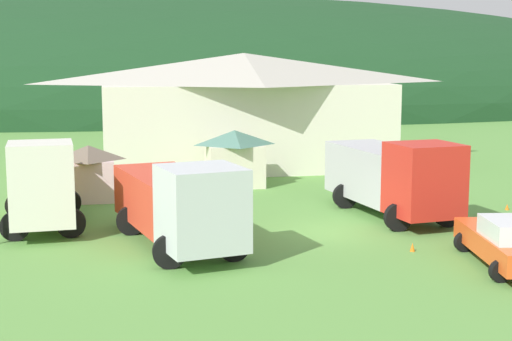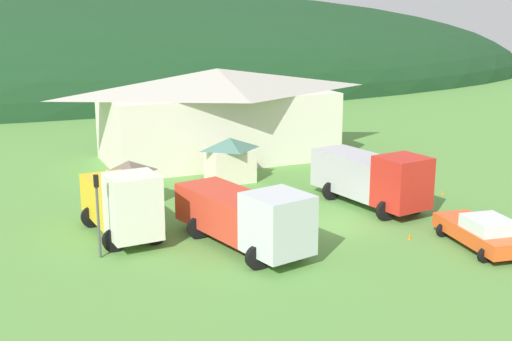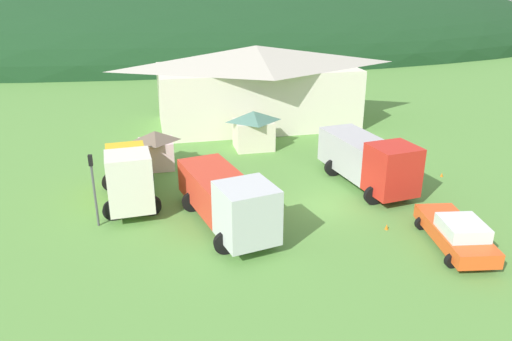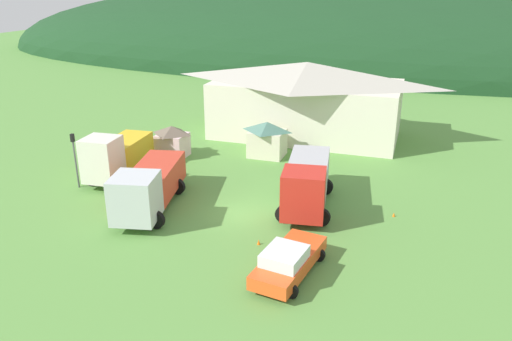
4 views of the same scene
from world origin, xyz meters
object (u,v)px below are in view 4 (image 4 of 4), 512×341
(traffic_light_west, at_px, (75,155))
(traffic_cone_mid_row, at_px, (259,244))
(play_shed_pink, at_px, (172,141))
(play_shed_cream, at_px, (267,138))
(tow_truck_silver, at_px, (148,186))
(service_pickup_orange, at_px, (288,260))
(crane_truck_red, at_px, (307,182))
(heavy_rig_striped, at_px, (116,155))
(traffic_cone_near_pickup, at_px, (394,216))
(depot_building, at_px, (306,98))

(traffic_light_west, distance_m, traffic_cone_mid_row, 15.21)
(play_shed_pink, bearing_deg, play_shed_cream, 19.72)
(tow_truck_silver, bearing_deg, traffic_light_west, -116.56)
(service_pickup_orange, bearing_deg, traffic_light_west, -101.19)
(tow_truck_silver, xyz_separation_m, traffic_cone_mid_row, (7.94, -2.02, -1.66))
(crane_truck_red, xyz_separation_m, service_pickup_orange, (0.96, -7.94, -0.95))
(crane_truck_red, bearing_deg, play_shed_cream, -156.98)
(heavy_rig_striped, distance_m, service_pickup_orange, 17.49)
(traffic_cone_mid_row, bearing_deg, traffic_light_west, 165.83)
(heavy_rig_striped, relative_size, traffic_light_west, 1.77)
(play_shed_pink, xyz_separation_m, traffic_cone_mid_row, (11.27, -11.63, -1.34))
(heavy_rig_striped, bearing_deg, play_shed_cream, 128.04)
(service_pickup_orange, distance_m, traffic_light_west, 18.02)
(play_shed_cream, distance_m, play_shed_pink, 7.78)
(service_pickup_orange, height_order, traffic_light_west, traffic_light_west)
(play_shed_pink, height_order, traffic_cone_near_pickup, play_shed_pink)
(traffic_light_west, height_order, traffic_cone_mid_row, traffic_light_west)
(depot_building, xyz_separation_m, traffic_cone_near_pickup, (9.14, -14.96, -3.51))
(heavy_rig_striped, height_order, traffic_light_west, traffic_light_west)
(crane_truck_red, xyz_separation_m, traffic_light_west, (-15.92, -1.85, 0.64))
(play_shed_cream, height_order, traffic_light_west, traffic_light_west)
(depot_building, xyz_separation_m, play_shed_cream, (-1.66, -6.65, -2.01))
(depot_building, distance_m, service_pickup_orange, 23.92)
(play_shed_cream, xyz_separation_m, tow_truck_silver, (-3.98, -12.24, 0.16))
(depot_building, distance_m, tow_truck_silver, 19.80)
(tow_truck_silver, xyz_separation_m, crane_truck_red, (9.30, 3.51, 0.12))
(crane_truck_red, xyz_separation_m, traffic_cone_near_pickup, (5.48, 0.41, -1.78))
(heavy_rig_striped, height_order, crane_truck_red, heavy_rig_striped)
(depot_building, xyz_separation_m, service_pickup_orange, (4.62, -23.32, -2.68))
(play_shed_cream, distance_m, traffic_light_west, 15.01)
(heavy_rig_striped, xyz_separation_m, traffic_cone_mid_row, (12.93, -6.08, -1.79))
(play_shed_pink, height_order, tow_truck_silver, tow_truck_silver)
(tow_truck_silver, bearing_deg, crane_truck_red, 98.16)
(play_shed_pink, relative_size, crane_truck_red, 0.32)
(play_shed_pink, bearing_deg, depot_building, 45.93)
(play_shed_cream, height_order, traffic_cone_near_pickup, play_shed_cream)
(play_shed_cream, bearing_deg, service_pickup_orange, -69.35)
(play_shed_cream, xyz_separation_m, traffic_cone_near_pickup, (10.80, -8.31, -1.50))
(service_pickup_orange, xyz_separation_m, traffic_cone_mid_row, (-2.33, 2.41, -0.83))
(heavy_rig_striped, relative_size, traffic_cone_mid_row, 11.39)
(depot_building, distance_m, traffic_cone_mid_row, 21.32)
(traffic_light_west, bearing_deg, play_shed_pink, 67.57)
(play_shed_cream, distance_m, crane_truck_red, 10.22)
(depot_building, xyz_separation_m, traffic_cone_mid_row, (2.30, -20.91, -3.51))
(play_shed_pink, relative_size, traffic_light_west, 0.66)
(heavy_rig_striped, xyz_separation_m, traffic_light_west, (-1.62, -2.41, 0.63))
(depot_building, bearing_deg, crane_truck_red, -76.60)
(play_shed_pink, distance_m, heavy_rig_striped, 5.81)
(depot_building, distance_m, traffic_light_west, 21.17)
(depot_building, distance_m, play_shed_cream, 7.14)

